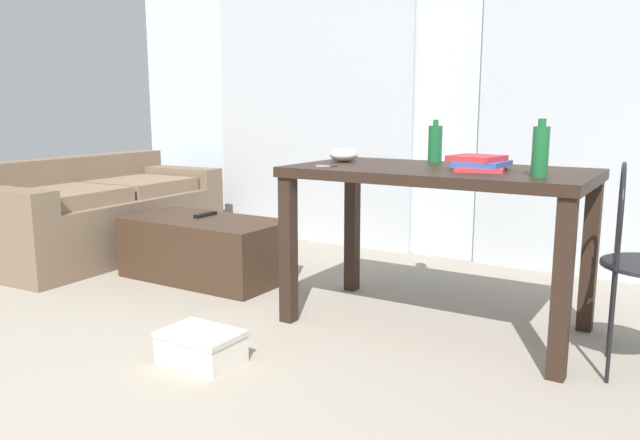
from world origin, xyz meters
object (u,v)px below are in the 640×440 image
object	(u,v)px
craft_table	(438,190)
scissors	(329,166)
bottle_near	(435,143)
tv_remote_primary	(205,215)
bottle_far	(540,151)
wire_chair	(639,245)
bowl	(344,155)
book_stack	(480,163)
coffee_table	(205,249)
shoebox	(201,347)
couch	(99,215)

from	to	relation	value
craft_table	scissors	xyz separation A→B (m)	(-0.48, -0.22, 0.11)
bottle_near	tv_remote_primary	size ratio (longest dim) A/B	1.20
bottle_far	scissors	world-z (taller)	bottle_far
craft_table	wire_chair	distance (m)	0.91
bowl	book_stack	size ratio (longest dim) A/B	0.46
coffee_table	craft_table	bearing A→B (deg)	-2.08
shoebox	craft_table	bearing A→B (deg)	55.02
book_stack	shoebox	bearing A→B (deg)	-132.65
craft_table	bottle_far	world-z (taller)	bottle_far
coffee_table	book_stack	size ratio (longest dim) A/B	3.17
couch	coffee_table	world-z (taller)	couch
book_stack	tv_remote_primary	distance (m)	1.88
bottle_far	tv_remote_primary	xyz separation A→B (m)	(-2.12, 0.30, -0.50)
scissors	tv_remote_primary	size ratio (longest dim) A/B	0.56
tv_remote_primary	shoebox	size ratio (longest dim) A/B	0.55
bottle_near	bowl	size ratio (longest dim) A/B	1.50
bottle_far	book_stack	bearing A→B (deg)	152.30
bowl	book_stack	xyz separation A→B (m)	(0.76, -0.07, -0.00)
bottle_near	scissors	size ratio (longest dim) A/B	2.15
book_stack	scissors	bearing A→B (deg)	-163.21
wire_chair	tv_remote_primary	distance (m)	2.52
craft_table	bottle_near	world-z (taller)	bottle_near
bottle_far	bottle_near	bearing A→B (deg)	144.18
craft_table	scissors	world-z (taller)	scissors
coffee_table	wire_chair	xyz separation A→B (m)	(2.45, -0.17, 0.34)
wire_chair	tv_remote_primary	world-z (taller)	wire_chair
bottle_far	tv_remote_primary	bearing A→B (deg)	171.94
bottle_near	bottle_far	size ratio (longest dim) A/B	0.93
bowl	scissors	distance (m)	0.29
couch	bowl	world-z (taller)	bowl
couch	tv_remote_primary	distance (m)	1.07
wire_chair	craft_table	bearing A→B (deg)	172.87
scissors	bottle_far	bearing A→B (deg)	2.87
book_stack	tv_remote_primary	size ratio (longest dim) A/B	1.75
coffee_table	bottle_far	bearing A→B (deg)	-6.21
bowl	couch	bearing A→B (deg)	177.49
craft_table	tv_remote_primary	bearing A→B (deg)	175.32
bowl	book_stack	bearing A→B (deg)	-5.25
bottle_near	bowl	world-z (taller)	bottle_near
tv_remote_primary	shoebox	xyz separation A→B (m)	(0.95, -1.09, -0.33)
coffee_table	bowl	bearing A→B (deg)	0.14
coffee_table	bowl	xyz separation A→B (m)	(1.00, 0.00, 0.63)
craft_table	wire_chair	world-z (taller)	wire_chair
couch	craft_table	world-z (taller)	craft_table
bowl	scissors	bearing A→B (deg)	-74.62
book_stack	scissors	world-z (taller)	book_stack
couch	craft_table	size ratio (longest dim) A/B	1.31
bottle_far	scissors	bearing A→B (deg)	-177.13
bottle_far	craft_table	bearing A→B (deg)	161.52
bottle_near	coffee_table	bearing A→B (deg)	-170.54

